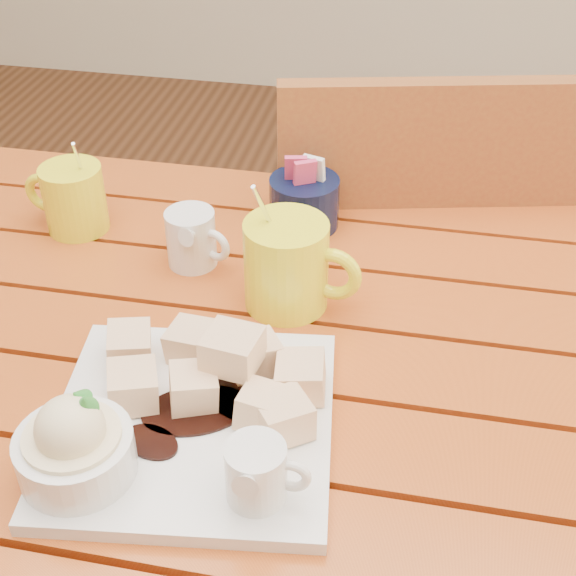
% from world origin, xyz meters
% --- Properties ---
extents(table, '(1.20, 0.79, 0.75)m').
position_xyz_m(table, '(0.00, 0.00, 0.64)').
color(table, '#9B3A14').
rests_on(table, ground).
extents(dessert_plate, '(0.30, 0.30, 0.11)m').
position_xyz_m(dessert_plate, '(-0.03, -0.15, 0.78)').
color(dessert_plate, white).
rests_on(dessert_plate, table).
extents(coffee_mug_left, '(0.12, 0.08, 0.14)m').
position_xyz_m(coffee_mug_left, '(-0.28, 0.20, 0.80)').
color(coffee_mug_left, yellow).
rests_on(coffee_mug_left, table).
extents(coffee_mug_right, '(0.14, 0.10, 0.16)m').
position_xyz_m(coffee_mug_right, '(0.03, 0.09, 0.81)').
color(coffee_mug_right, yellow).
rests_on(coffee_mug_right, table).
extents(cream_pitcher, '(0.09, 0.08, 0.08)m').
position_xyz_m(cream_pitcher, '(-0.10, 0.15, 0.79)').
color(cream_pitcher, white).
rests_on(cream_pitcher, table).
extents(sugar_caddy, '(0.09, 0.09, 0.10)m').
position_xyz_m(sugar_caddy, '(0.02, 0.26, 0.79)').
color(sugar_caddy, black).
rests_on(sugar_caddy, table).
extents(chair_far, '(0.53, 0.53, 0.93)m').
position_xyz_m(chair_far, '(0.16, 0.47, 0.52)').
color(chair_far, brown).
rests_on(chair_far, ground).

